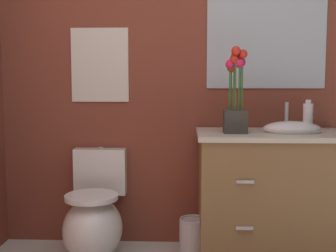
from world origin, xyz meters
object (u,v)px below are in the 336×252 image
at_px(toilet, 94,220).
at_px(wall_mirror, 266,36).
at_px(vanity_cabinet, 271,195).
at_px(wall_poster, 100,65).
at_px(soap_bottle, 308,117).
at_px(trash_bin, 193,239).
at_px(flower_vase, 236,100).

height_order(toilet, wall_mirror, wall_mirror).
bearing_deg(vanity_cabinet, wall_poster, 165.56).
xyz_separation_m(toilet, soap_bottle, (1.38, 0.07, 0.68)).
xyz_separation_m(wall_poster, wall_mirror, (1.14, 0.00, 0.19)).
bearing_deg(toilet, wall_mirror, 13.22).
relative_size(toilet, wall_poster, 1.36).
xyz_separation_m(trash_bin, wall_poster, (-0.65, 0.29, 1.12)).
distance_m(toilet, trash_bin, 0.66).
distance_m(flower_vase, wall_mirror, 0.59).
distance_m(toilet, flower_vase, 1.20).
xyz_separation_m(vanity_cabinet, wall_mirror, (-0.00, 0.29, 1.02)).
distance_m(toilet, wall_mirror, 1.68).
distance_m(wall_poster, wall_mirror, 1.15).
height_order(flower_vase, soap_bottle, flower_vase).
height_order(trash_bin, wall_mirror, wall_mirror).
distance_m(vanity_cabinet, wall_mirror, 1.06).
bearing_deg(wall_mirror, toilet, -166.78).
relative_size(trash_bin, wall_mirror, 0.34).
relative_size(trash_bin, wall_poster, 0.54).
bearing_deg(soap_bottle, toilet, -177.20).
bearing_deg(soap_bottle, wall_mirror, 140.27).
relative_size(vanity_cabinet, soap_bottle, 5.11).
relative_size(flower_vase, trash_bin, 1.94).
bearing_deg(wall_poster, toilet, -90.00).
bearing_deg(toilet, soap_bottle, 2.80).
bearing_deg(trash_bin, flower_vase, -10.83).
xyz_separation_m(toilet, trash_bin, (0.65, -0.02, -0.11)).
xyz_separation_m(flower_vase, wall_poster, (-0.90, 0.34, 0.23)).
xyz_separation_m(flower_vase, soap_bottle, (0.48, 0.14, -0.11)).
xyz_separation_m(vanity_cabinet, flower_vase, (-0.24, -0.05, 0.60)).
bearing_deg(trash_bin, wall_poster, 155.74).
xyz_separation_m(toilet, vanity_cabinet, (1.14, -0.03, 0.18)).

